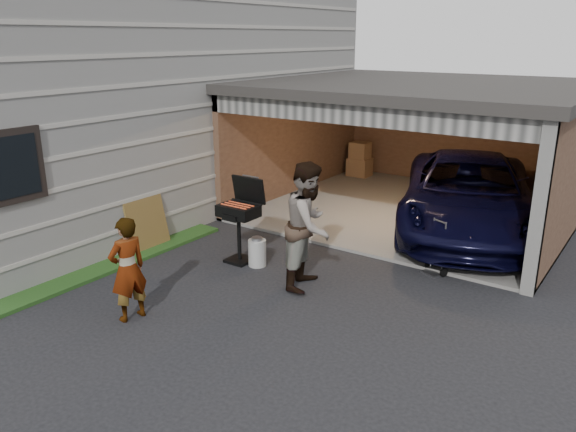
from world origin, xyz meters
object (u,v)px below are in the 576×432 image
at_px(bbq_grill, 240,213).
at_px(propane_tank, 257,253).
at_px(hand_truck, 435,264).
at_px(minivan, 468,197).
at_px(woman, 128,269).
at_px(plywood_panel, 147,224).
at_px(man, 309,225).

relative_size(bbq_grill, propane_tank, 3.18).
bearing_deg(propane_tank, hand_truck, 28.14).
distance_m(minivan, propane_tank, 4.49).
bearing_deg(minivan, hand_truck, -102.75).
distance_m(woman, hand_truck, 4.96).
distance_m(propane_tank, plywood_panel, 2.25).
xyz_separation_m(bbq_grill, propane_tank, (0.37, -0.00, -0.65)).
height_order(propane_tank, plywood_panel, plywood_panel).
height_order(man, plywood_panel, man).
distance_m(bbq_grill, propane_tank, 0.75).
bearing_deg(woman, propane_tank, -176.61).
distance_m(minivan, bbq_grill, 4.67).
distance_m(minivan, woman, 6.83).
relative_size(minivan, propane_tank, 11.57).
relative_size(minivan, man, 2.68).
bearing_deg(minivan, man, -126.59).
bearing_deg(bbq_grill, minivan, 53.61).
xyz_separation_m(minivan, woman, (-2.67, -6.29, -0.00)).
height_order(man, hand_truck, man).
distance_m(plywood_panel, hand_truck, 5.22).
bearing_deg(man, bbq_grill, 70.86).
height_order(man, propane_tank, man).
xyz_separation_m(plywood_panel, hand_truck, (4.83, 1.95, -0.31)).
xyz_separation_m(woman, propane_tank, (0.27, 2.54, -0.52)).
bearing_deg(hand_truck, minivan, 120.63).
height_order(woman, propane_tank, woman).
bearing_deg(hand_truck, man, -109.04).
bearing_deg(propane_tank, man, -7.99).
distance_m(minivan, hand_truck, 2.42).
height_order(bbq_grill, hand_truck, bbq_grill).
height_order(minivan, man, man).
height_order(woman, plywood_panel, woman).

